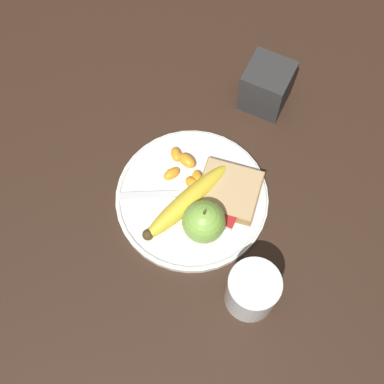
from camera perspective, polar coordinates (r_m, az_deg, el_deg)
The scene contains 15 objects.
ground_plane at distance 0.92m, azimuth 0.00°, elevation -0.81°, with size 3.00×3.00×0.00m, color #332116.
plate at distance 0.91m, azimuth 0.00°, elevation -0.61°, with size 0.26×0.26×0.01m.
juice_glass at distance 0.83m, azimuth 6.41°, elevation -10.47°, with size 0.08×0.08×0.09m.
apple at distance 0.85m, azimuth 1.27°, elevation -3.18°, with size 0.07×0.07×0.08m.
banana at distance 0.88m, azimuth -0.67°, elevation -0.98°, with size 0.10×0.19×0.03m.
bread_slice at distance 0.90m, azimuth 3.95°, elevation 0.09°, with size 0.11×0.11×0.02m.
fork at distance 0.91m, azimuth -0.51°, elevation -0.17°, with size 0.18×0.11×0.00m.
jam_packet at distance 0.88m, azimuth 3.48°, elevation -2.75°, with size 0.04×0.03×0.02m.
orange_segment_0 at distance 0.92m, azimuth -0.54°, elevation 3.38°, with size 0.04×0.03×0.02m.
orange_segment_1 at distance 0.90m, azimuth 0.33°, elevation -0.65°, with size 0.03×0.03×0.02m.
orange_segment_2 at distance 0.91m, azimuth 0.60°, elevation 1.50°, with size 0.03×0.03×0.02m.
orange_segment_3 at distance 0.93m, azimuth -1.72°, elevation 4.03°, with size 0.03×0.03×0.02m.
orange_segment_4 at distance 0.91m, azimuth 0.14°, elevation 0.87°, with size 0.04×0.03×0.02m.
orange_segment_5 at distance 0.92m, azimuth -2.21°, elevation 1.96°, with size 0.03×0.04×0.02m.
condiment_caddy at distance 0.99m, azimuth 7.97°, elevation 11.15°, with size 0.08×0.08×0.09m.
Camera 1 is at (0.16, -0.32, 0.84)m, focal length 50.00 mm.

